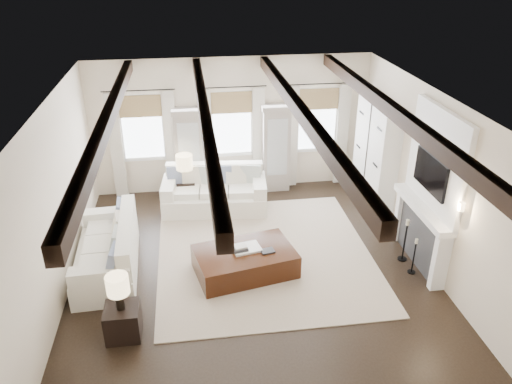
{
  "coord_description": "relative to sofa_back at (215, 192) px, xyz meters",
  "views": [
    {
      "loc": [
        -1.0,
        -7.4,
        5.44
      ],
      "look_at": [
        0.2,
        1.1,
        1.15
      ],
      "focal_mm": 35.0,
      "sensor_mm": 36.0,
      "label": 1
    }
  ],
  "objects": [
    {
      "name": "candlestick_near",
      "position": [
        3.41,
        -3.01,
        -0.1
      ],
      "size": [
        0.15,
        0.15,
        0.72
      ],
      "color": "black",
      "rests_on": "ground"
    },
    {
      "name": "side_table_front",
      "position": [
        -1.67,
        -3.94,
        -0.14
      ],
      "size": [
        0.52,
        0.52,
        0.52
      ],
      "primitive_type": "cube",
      "color": "black",
      "rests_on": "ground"
    },
    {
      "name": "lamp_front",
      "position": [
        -1.67,
        -3.94,
        0.52
      ],
      "size": [
        0.34,
        0.34,
        0.59
      ],
      "color": "black",
      "rests_on": "side_table_front"
    },
    {
      "name": "lamp_back",
      "position": [
        -0.64,
        0.21,
        0.65
      ],
      "size": [
        0.37,
        0.37,
        0.64
      ],
      "color": "black",
      "rests_on": "side_table_back"
    },
    {
      "name": "area_rug",
      "position": [
        0.82,
        -2.06,
        -0.39
      ],
      "size": [
        4.08,
        4.34,
        0.02
      ],
      "primitive_type": "cube",
      "color": "#B8A691",
      "rests_on": "ground"
    },
    {
      "name": "candlestick_far",
      "position": [
        3.41,
        -2.58,
        -0.04
      ],
      "size": [
        0.18,
        0.18,
        0.87
      ],
      "color": "black",
      "rests_on": "ground"
    },
    {
      "name": "tray",
      "position": [
        0.41,
        -2.52,
        0.08
      ],
      "size": [
        0.57,
        0.47,
        0.04
      ],
      "primitive_type": "cube",
      "rotation": [
        0.0,
        0.0,
        0.2
      ],
      "color": "white",
      "rests_on": "ottoman"
    },
    {
      "name": "book_lower",
      "position": [
        0.29,
        -2.58,
        0.12
      ],
      "size": [
        0.3,
        0.25,
        0.04
      ],
      "primitive_type": "cube",
      "rotation": [
        0.0,
        0.0,
        0.2
      ],
      "color": "#262628",
      "rests_on": "tray"
    },
    {
      "name": "sofa_back",
      "position": [
        0.0,
        0.0,
        0.0
      ],
      "size": [
        2.38,
        1.25,
        0.98
      ],
      "color": "white",
      "rests_on": "ground"
    },
    {
      "name": "ground",
      "position": [
        0.51,
        -2.7,
        -0.4
      ],
      "size": [
        7.5,
        7.5,
        0.0
      ],
      "primitive_type": "plane",
      "color": "black",
      "rests_on": "ground"
    },
    {
      "name": "book_upper",
      "position": [
        0.3,
        -2.56,
        0.15
      ],
      "size": [
        0.25,
        0.21,
        0.03
      ],
      "primitive_type": "cube",
      "rotation": [
        0.0,
        0.0,
        0.2
      ],
      "color": "beige",
      "rests_on": "book_lower"
    },
    {
      "name": "room_shell",
      "position": [
        1.26,
        -1.8,
        1.49
      ],
      "size": [
        6.54,
        7.54,
        3.22
      ],
      "color": "#F0E0C6",
      "rests_on": "ground"
    },
    {
      "name": "side_table_back",
      "position": [
        -0.64,
        0.21,
        -0.1
      ],
      "size": [
        0.41,
        0.41,
        0.62
      ],
      "primitive_type": "cube",
      "color": "black",
      "rests_on": "ground"
    },
    {
      "name": "ottoman",
      "position": [
        0.37,
        -2.58,
        -0.17
      ],
      "size": [
        1.95,
        1.44,
        0.46
      ],
      "primitive_type": "cube",
      "rotation": [
        0.0,
        0.0,
        0.2
      ],
      "color": "black",
      "rests_on": "ground"
    },
    {
      "name": "sofa_left",
      "position": [
        -2.05,
        -2.14,
        -0.01
      ],
      "size": [
        1.13,
        2.34,
        0.99
      ],
      "color": "white",
      "rests_on": "ground"
    },
    {
      "name": "book_loose",
      "position": [
        0.78,
        -2.65,
        0.07
      ],
      "size": [
        0.27,
        0.23,
        0.03
      ],
      "primitive_type": "cube",
      "rotation": [
        0.0,
        0.0,
        0.2
      ],
      "color": "#262628",
      "rests_on": "ottoman"
    }
  ]
}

